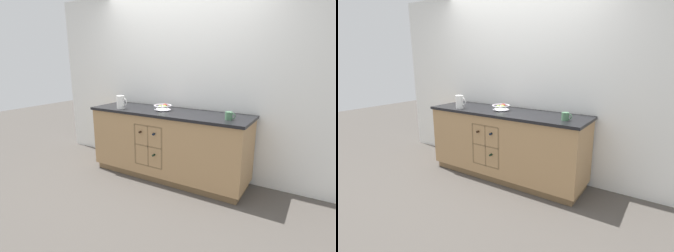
# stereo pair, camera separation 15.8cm
# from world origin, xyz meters

# --- Properties ---
(ground_plane) EXTENTS (14.00, 14.00, 0.00)m
(ground_plane) POSITION_xyz_m (0.00, 0.00, 0.00)
(ground_plane) COLOR #4C4742
(back_wall) EXTENTS (4.57, 0.06, 2.55)m
(back_wall) POSITION_xyz_m (0.00, 0.37, 1.27)
(back_wall) COLOR white
(back_wall) RESTS_ON ground_plane
(kitchen_island) EXTENTS (2.21, 0.67, 0.93)m
(kitchen_island) POSITION_xyz_m (-0.00, -0.00, 0.47)
(kitchen_island) COLOR brown
(kitchen_island) RESTS_ON ground_plane
(fruit_bowl) EXTENTS (0.24, 0.24, 0.08)m
(fruit_bowl) POSITION_xyz_m (-0.09, 0.02, 0.97)
(fruit_bowl) COLOR silver
(fruit_bowl) RESTS_ON kitchen_island
(white_pitcher) EXTENTS (0.17, 0.11, 0.18)m
(white_pitcher) POSITION_xyz_m (-0.66, -0.18, 1.02)
(white_pitcher) COLOR white
(white_pitcher) RESTS_ON kitchen_island
(ceramic_mug) EXTENTS (0.12, 0.08, 0.09)m
(ceramic_mug) POSITION_xyz_m (0.86, -0.09, 0.98)
(ceramic_mug) COLOR #4C7A56
(ceramic_mug) RESTS_ON kitchen_island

